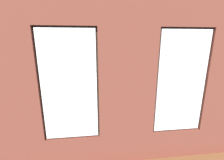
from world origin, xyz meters
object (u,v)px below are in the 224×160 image
at_px(papasan_chair, 87,79).
at_px(potted_plant_mid_room_small, 123,84).
at_px(potted_plant_between_couches, 171,105).
at_px(coffee_table, 113,96).
at_px(tv_flatscreen, 28,83).
at_px(table_plant_small, 117,93).
at_px(potted_plant_near_tv, 33,98).
at_px(couch_left, 184,98).
at_px(candle_jar, 123,92).
at_px(couch_by_window, 116,127).
at_px(media_console, 30,99).
at_px(potted_plant_by_left_couch, 157,87).
at_px(remote_gray, 101,96).
at_px(remote_silver, 108,94).
at_px(potted_plant_beside_window_right, 65,114).
at_px(potted_plant_corner_near_left, 156,73).
at_px(cup_ceramic, 113,94).

relative_size(papasan_chair, potted_plant_mid_room_small, 1.76).
bearing_deg(potted_plant_between_couches, coffee_table, -58.76).
height_order(coffee_table, potted_plant_mid_room_small, potted_plant_mid_room_small).
relative_size(tv_flatscreen, potted_plant_mid_room_small, 1.53).
xyz_separation_m(table_plant_small, papasan_chair, (1.14, -2.57, -0.07)).
relative_size(potted_plant_mid_room_small, potted_plant_near_tv, 0.54).
bearing_deg(couch_left, candle_jar, -108.52).
height_order(couch_by_window, tv_flatscreen, tv_flatscreen).
distance_m(media_console, potted_plant_by_left_couch, 5.19).
relative_size(remote_gray, media_console, 0.14).
relative_size(remote_silver, papasan_chair, 0.15).
distance_m(tv_flatscreen, papasan_chair, 2.93).
height_order(coffee_table, tv_flatscreen, tv_flatscreen).
bearing_deg(potted_plant_beside_window_right, potted_plant_corner_near_left, -130.68).
bearing_deg(potted_plant_beside_window_right, couch_by_window, -174.77).
height_order(tv_flatscreen, potted_plant_by_left_couch, tv_flatscreen).
bearing_deg(couch_left, potted_plant_corner_near_left, 175.18).
bearing_deg(remote_silver, table_plant_small, -42.52).
bearing_deg(media_console, coffee_table, 173.70).
relative_size(potted_plant_near_tv, potted_plant_corner_near_left, 0.84).
xyz_separation_m(coffee_table, potted_plant_between_couches, (-1.18, 1.94, 0.43)).
relative_size(tv_flatscreen, potted_plant_between_couches, 0.77).
xyz_separation_m(couch_by_window, papasan_chair, (0.83, -4.43, 0.12)).
distance_m(remote_silver, papasan_chair, 2.47).
height_order(table_plant_small, potted_plant_mid_room_small, potted_plant_mid_room_small).
bearing_deg(potted_plant_corner_near_left, remote_silver, 40.38).
height_order(coffee_table, candle_jar, candle_jar).
xyz_separation_m(remote_gray, potted_plant_corner_near_left, (-3.11, -2.67, 0.24)).
height_order(couch_by_window, cup_ceramic, couch_by_window).
distance_m(remote_gray, potted_plant_beside_window_right, 2.18).
bearing_deg(potted_plant_mid_room_small, couch_left, 135.78).
relative_size(couch_by_window, candle_jar, 19.33).
bearing_deg(table_plant_small, potted_plant_beside_window_right, 53.88).
bearing_deg(potted_plant_corner_near_left, cup_ceramic, 43.61).
bearing_deg(papasan_chair, coffee_table, 112.88).
xyz_separation_m(remote_silver, potted_plant_mid_room_small, (-0.80, -1.26, 0.01)).
height_order(remote_silver, potted_plant_beside_window_right, potted_plant_beside_window_right).
distance_m(media_console, potted_plant_between_couches, 4.82).
xyz_separation_m(cup_ceramic, media_console, (3.04, -0.34, -0.20)).
xyz_separation_m(table_plant_small, potted_plant_between_couches, (-1.07, 1.81, 0.28)).
bearing_deg(potted_plant_beside_window_right, potted_plant_between_couches, -176.42).
relative_size(coffee_table, papasan_chair, 1.30).
relative_size(media_console, potted_plant_beside_window_right, 0.85).
xyz_separation_m(coffee_table, potted_plant_by_left_couch, (-2.11, -1.01, -0.02)).
height_order(cup_ceramic, potted_plant_by_left_couch, potted_plant_by_left_couch).
relative_size(remote_silver, media_console, 0.14).
bearing_deg(potted_plant_beside_window_right, cup_ceramic, -122.19).
bearing_deg(papasan_chair, potted_plant_by_left_couch, 155.64).
distance_m(cup_ceramic, candle_jar, 0.44).
bearing_deg(potted_plant_by_left_couch, potted_plant_between_couches, 72.54).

